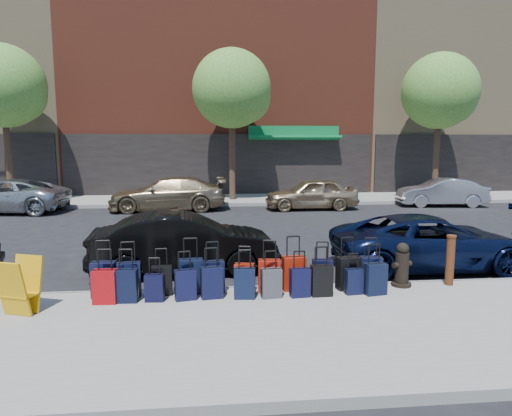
{
  "coord_description": "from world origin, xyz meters",
  "views": [
    {
      "loc": [
        -0.56,
        -13.04,
        2.92
      ],
      "look_at": [
        0.59,
        -1.5,
        1.27
      ],
      "focal_mm": 32.0,
      "sensor_mm": 36.0,
      "label": 1
    }
  ],
  "objects": [
    {
      "name": "ground",
      "position": [
        0.0,
        0.0,
        0.0
      ],
      "size": [
        120.0,
        120.0,
        0.0
      ],
      "primitive_type": "plane",
      "color": "black",
      "rests_on": "ground"
    },
    {
      "name": "sidewalk_near",
      "position": [
        0.0,
        -6.5,
        0.07
      ],
      "size": [
        60.0,
        4.0,
        0.15
      ],
      "primitive_type": "cube",
      "color": "gray",
      "rests_on": "ground"
    },
    {
      "name": "sidewalk_far",
      "position": [
        0.0,
        10.0,
        0.07
      ],
      "size": [
        60.0,
        4.0,
        0.15
      ],
      "primitive_type": "cube",
      "color": "gray",
      "rests_on": "ground"
    },
    {
      "name": "curb_near",
      "position": [
        0.0,
        -4.48,
        0.07
      ],
      "size": [
        60.0,
        0.08,
        0.15
      ],
      "primitive_type": "cube",
      "color": "gray",
      "rests_on": "ground"
    },
    {
      "name": "curb_far",
      "position": [
        0.0,
        7.98,
        0.07
      ],
      "size": [
        60.0,
        0.08,
        0.15
      ],
      "primitive_type": "cube",
      "color": "gray",
      "rests_on": "ground"
    },
    {
      "name": "building_center",
      "position": [
        0.0,
        17.99,
        9.98
      ],
      "size": [
        17.0,
        12.85,
        20.0
      ],
      "color": "maroon",
      "rests_on": "ground"
    },
    {
      "name": "building_right",
      "position": [
        16.0,
        17.99,
        8.98
      ],
      "size": [
        15.0,
        12.12,
        18.0
      ],
      "color": "#917C59",
      "rests_on": "ground"
    },
    {
      "name": "tree_left",
      "position": [
        -9.86,
        9.5,
        5.41
      ],
      "size": [
        3.8,
        3.8,
        7.27
      ],
      "color": "black",
      "rests_on": "sidewalk_far"
    },
    {
      "name": "tree_center",
      "position": [
        0.64,
        9.5,
        5.41
      ],
      "size": [
        3.8,
        3.8,
        7.27
      ],
      "color": "black",
      "rests_on": "sidewalk_far"
    },
    {
      "name": "tree_right",
      "position": [
        11.14,
        9.5,
        5.41
      ],
      "size": [
        3.8,
        3.8,
        7.27
      ],
      "color": "black",
      "rests_on": "sidewalk_far"
    },
    {
      "name": "suitcase_front_0",
      "position": [
        -2.52,
        -4.81,
        0.48
      ],
      "size": [
        0.43,
        0.24,
        1.04
      ],
      "rotation": [
        0.0,
        0.0,
        -0.0
      ],
      "color": "black",
      "rests_on": "sidewalk_near"
    },
    {
      "name": "suitcase_front_1",
      "position": [
        -2.07,
        -4.83,
        0.47
      ],
      "size": [
        0.45,
        0.29,
        1.01
      ],
      "rotation": [
        0.0,
        0.0,
        0.14
      ],
      "color": "black",
      "rests_on": "sidewalk_near"
    },
    {
      "name": "suitcase_front_2",
      "position": [
        -1.48,
        -4.81,
        0.42
      ],
      "size": [
        0.38,
        0.23,
        0.87
      ],
      "rotation": [
        0.0,
        0.0,
        0.11
      ],
      "color": "black",
      "rests_on": "sidewalk_near"
    },
    {
      "name": "suitcase_front_3",
      "position": [
        -0.95,
        -4.79,
        0.48
      ],
      "size": [
        0.45,
        0.27,
        1.04
      ],
      "rotation": [
        0.0,
        0.0,
        0.08
      ],
      "color": "black",
      "rests_on": "sidewalk_near"
    },
    {
      "name": "suitcase_front_4",
      "position": [
        -0.54,
        -4.77,
        0.45
      ],
      "size": [
        0.43,
        0.28,
        0.96
      ],
      "rotation": [
        0.0,
        0.0,
        0.17
      ],
      "color": "black",
      "rests_on": "sidewalk_near"
    },
    {
      "name": "suitcase_front_5",
      "position": [
        0.04,
        -4.83,
        0.43
      ],
      "size": [
        0.4,
        0.27,
        0.88
      ],
      "rotation": [
        0.0,
        0.0,
        -0.21
      ],
      "color": "#B11B0B",
      "rests_on": "sidewalk_near"
    },
    {
      "name": "suitcase_front_6",
      "position": [
        0.51,
        -4.84,
        0.46
      ],
      "size": [
        0.43,
        0.27,
        0.98
      ],
      "rotation": [
        0.0,
        0.0,
        -0.12
      ],
      "color": "#A3170A",
      "rests_on": "sidewalk_near"
    },
    {
      "name": "suitcase_front_7",
      "position": [
        0.99,
        -4.76,
        0.48
      ],
      "size": [
        0.45,
        0.28,
        1.04
      ],
      "rotation": [
        0.0,
        0.0,
        0.1
      ],
      "color": "maroon",
      "rests_on": "sidewalk_near"
    },
    {
      "name": "suitcase_front_8",
      "position": [
        1.54,
        -4.77,
        0.44
      ],
      "size": [
        0.41,
        0.26,
        0.92
      ],
      "rotation": [
        0.0,
        0.0,
        -0.12
      ],
      "color": "black",
      "rests_on": "sidewalk_near"
    },
    {
      "name": "suitcase_front_9",
      "position": [
        2.02,
        -4.82,
        0.46
      ],
      "size": [
        0.45,
        0.3,
        1.0
      ],
      "rotation": [
        0.0,
        0.0,
        0.18
      ],
      "color": "black",
      "rests_on": "sidewalk_near"
    },
    {
      "name": "suitcase_front_10",
      "position": [
        2.48,
        -4.79,
        0.46
      ],
      "size": [
        0.42,
        0.25,
        0.98
      ],
      "rotation": [
        0.0,
        0.0,
        -0.08
      ],
      "color": "black",
      "rests_on": "sidewalk_near"
    },
    {
      "name": "suitcase_back_0",
      "position": [
        -2.42,
        -5.16,
        0.45
      ],
      "size": [
        0.41,
        0.25,
        0.96
      ],
      "rotation": [
        0.0,
        0.0,
        -0.04
      ],
      "color": "#9C0A0E",
      "rests_on": "sidewalk_near"
    },
    {
      "name": "suitcase_back_1",
      "position": [
        -2.07,
        -5.13,
        0.44
      ],
      "size": [
        0.41,
        0.25,
        0.94
      ],
      "rotation": [
        0.0,
        0.0,
        -0.05
      ],
      "color": "black",
      "rests_on": "sidewalk_near"
    },
    {
      "name": "suitcase_back_2",
      "position": [
        -1.58,
        -5.14,
        0.39
      ],
      "size": [
        0.34,
        0.21,
        0.78
      ],
      "rotation": [
        0.0,
        0.0,
        -0.08
      ],
      "color": "black",
      "rests_on": "sidewalk_near"
    },
    {
      "name": "suitcase_back_3",
      "position": [
        -1.04,
        -5.12,
        0.42
      ],
      "size": [
        0.4,
        0.28,
        0.88
      ],
      "rotation": [
        0.0,
        0.0,
        0.2
      ],
      "color": "black",
      "rests_on": "sidewalk_near"
    },
    {
      "name": "suitcase_back_4",
      "position": [
        -0.57,
        -5.07,
        0.44
      ],
      "size": [
        0.41,
        0.28,
        0.92
      ],
      "rotation": [
        0.0,
        0.0,
        0.15
      ],
      "color": "black",
      "rests_on": "sidewalk_near"
    },
    {
      "name": "suitcase_back_5",
      "position": [
        0.02,
        -5.14,
        0.43
      ],
      "size": [
        0.39,
        0.25,
        0.88
      ],
      "rotation": [
        0.0,
        0.0,
        -0.1
      ],
      "color": "black",
      "rests_on": "sidewalk_near"
    },
    {
      "name": "suitcase_back_6",
      "position": [
        0.5,
        -5.15,
        0.42
      ],
      "size": [
        0.38,
        0.25,
        0.86
      ],
      "rotation": [
        0.0,
        0.0,
        0.13
      ],
      "color": "#3B3B40",
      "rests_on": "sidewalk_near"
    },
    {
      "name": "suitcase_back_7",
      "position": [
        1.03,
        -5.16,
        0.41
      ],
      "size": [
        0.37,
        0.24,
        0.84
      ],
      "rotation": [
        0.0,
        0.0,
        0.1
      ],
      "color": "black",
      "rests_on": "sidewalk_near"
    },
    {
      "name": "suitcase_back_8",
      "position": [
        1.43,
        -5.14,
        0.43
      ],
      "size": [
        0.39,
        0.24,
        0.91
      ],
      "rotation": [
        0.0,
        0.0,
        0.05
      ],
      "color": "black",
      "rests_on": "sidewalk_near"
    },
    {
      "name": "suitcase_back_9",
      "position": [
        2.05,
        -5.11,
        0.39
      ],
      "size": [
        0.34,
        0.22,
        0.76
      ],
      "rotation": [
        0.0,
        0.0,
        0.12
      ],
      "color": "black",
      "rests_on": "sidewalk_near"
    },
    {
      "name": "suitcase_back_10",
      "position": [
        2.43,
        -5.17,
        0.44
      ],
      "size": [
        0.43,
        0.3,
        0.94
      ],
      "rotation": [
        0.0,
        0.0,
        0.18
      ],
      "color": "black",
      "rests_on": "sidewalk_near"
    },
    {
      "name": "fire_hydrant",
      "position": [
        3.13,
        -4.73,
        0.55
      ],
      "size": [
        0.44,
        0.39,
        0.86
      ],
      "rotation": [
        0.0,
        0.0,
        0.36
      ],
      "color": "black",
      "rests_on": "sidewalk_near"
    },
    {
      "name": "bollard",
      "position": [
        4.09,
        -4.76,
        0.66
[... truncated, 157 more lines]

